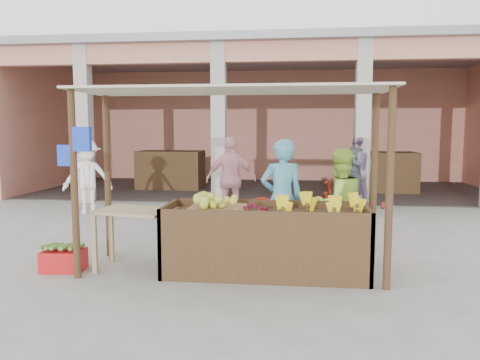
# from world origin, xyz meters

# --- Properties ---
(ground) EXTENTS (60.00, 60.00, 0.00)m
(ground) POSITION_xyz_m (0.00, 0.00, 0.00)
(ground) COLOR slate
(ground) RESTS_ON ground
(market_building) EXTENTS (14.40, 6.40, 4.20)m
(market_building) POSITION_xyz_m (0.05, 8.93, 2.70)
(market_building) COLOR tan
(market_building) RESTS_ON ground
(fruit_stall) EXTENTS (2.60, 0.95, 0.80)m
(fruit_stall) POSITION_xyz_m (0.50, 0.00, 0.40)
(fruit_stall) COLOR #4C311E
(fruit_stall) RESTS_ON ground
(stall_awning) EXTENTS (4.09, 1.35, 2.39)m
(stall_awning) POSITION_xyz_m (-0.01, 0.06, 1.98)
(stall_awning) COLOR #4C311E
(stall_awning) RESTS_ON ground
(banana_heap) EXTENTS (1.08, 0.59, 0.20)m
(banana_heap) POSITION_xyz_m (1.16, -0.04, 0.90)
(banana_heap) COLOR yellow
(banana_heap) RESTS_ON fruit_stall
(melon_tray) EXTENTS (0.73, 0.63, 0.20)m
(melon_tray) POSITION_xyz_m (-0.13, 0.06, 0.89)
(melon_tray) COLOR #926D4B
(melon_tray) RESTS_ON fruit_stall
(berry_heap) EXTENTS (0.49, 0.40, 0.16)m
(berry_heap) POSITION_xyz_m (0.34, -0.03, 0.88)
(berry_heap) COLOR maroon
(berry_heap) RESTS_ON fruit_stall
(side_table) EXTENTS (1.12, 0.88, 0.81)m
(side_table) POSITION_xyz_m (-1.26, 0.04, 0.67)
(side_table) COLOR tan
(side_table) RESTS_ON ground
(papaya_pile) EXTENTS (0.62, 0.35, 0.18)m
(papaya_pile) POSITION_xyz_m (-1.26, 0.04, 0.89)
(papaya_pile) COLOR #428A2D
(papaya_pile) RESTS_ON side_table
(red_crate) EXTENTS (0.57, 0.44, 0.28)m
(red_crate) POSITION_xyz_m (-2.17, -0.17, 0.14)
(red_crate) COLOR red
(red_crate) RESTS_ON ground
(plantain_bundle) EXTENTS (0.42, 0.30, 0.08)m
(plantain_bundle) POSITION_xyz_m (-2.17, -0.17, 0.32)
(plantain_bundle) COLOR #54812F
(plantain_bundle) RESTS_ON red_crate
(produce_sacks) EXTENTS (0.85, 0.80, 0.65)m
(produce_sacks) POSITION_xyz_m (2.79, 5.36, 0.32)
(produce_sacks) COLOR maroon
(produce_sacks) RESTS_ON ground
(vendor_blue) EXTENTS (0.81, 0.69, 1.85)m
(vendor_blue) POSITION_xyz_m (0.69, 0.77, 0.93)
(vendor_blue) COLOR #52A6C5
(vendor_blue) RESTS_ON ground
(vendor_green) EXTENTS (0.93, 0.74, 1.69)m
(vendor_green) POSITION_xyz_m (1.50, 0.76, 0.85)
(vendor_green) COLOR #B1DC49
(vendor_green) RESTS_ON ground
(motorcycle) EXTENTS (1.21, 2.18, 1.08)m
(motorcycle) POSITION_xyz_m (0.95, 2.16, 0.54)
(motorcycle) COLOR maroon
(motorcycle) RESTS_ON ground
(shopper_a) EXTENTS (1.27, 0.94, 1.78)m
(shopper_a) POSITION_xyz_m (-3.71, 3.98, 0.89)
(shopper_a) COLOR white
(shopper_a) RESTS_ON ground
(shopper_b) EXTENTS (1.18, 0.79, 1.85)m
(shopper_b) POSITION_xyz_m (-0.39, 3.38, 0.92)
(shopper_b) COLOR pink
(shopper_b) RESTS_ON ground
(shopper_d) EXTENTS (0.92, 1.55, 1.57)m
(shopper_d) POSITION_xyz_m (2.27, 5.01, 0.78)
(shopper_d) COLOR #51545F
(shopper_d) RESTS_ON ground
(shopper_f) EXTENTS (1.07, 0.87, 1.92)m
(shopper_f) POSITION_xyz_m (2.41, 5.65, 0.96)
(shopper_f) COLOR gray
(shopper_f) RESTS_ON ground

